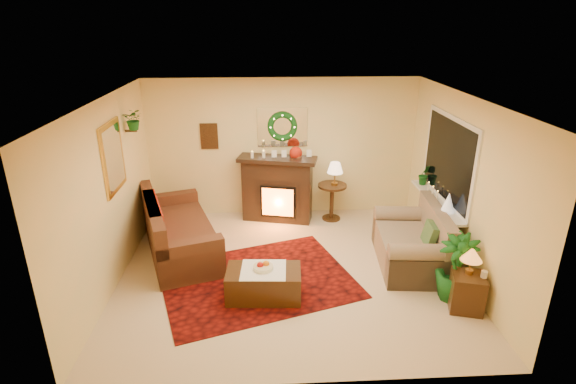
{
  "coord_description": "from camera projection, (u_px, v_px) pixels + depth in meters",
  "views": [
    {
      "loc": [
        -0.35,
        -5.9,
        3.6
      ],
      "look_at": [
        0.0,
        0.35,
        1.15
      ],
      "focal_mm": 28.0,
      "sensor_mm": 36.0,
      "label": 1
    }
  ],
  "objects": [
    {
      "name": "poinsettia",
      "position": [
        296.0,
        153.0,
        8.12
      ],
      "size": [
        0.23,
        0.23,
        0.23
      ],
      "primitive_type": "sphere",
      "color": "#AB1C0D",
      "rests_on": "fireplace"
    },
    {
      "name": "window_sill",
      "position": [
        437.0,
        201.0,
        7.13
      ],
      "size": [
        0.22,
        1.86,
        0.04
      ],
      "primitive_type": "cube",
      "color": "white",
      "rests_on": "wall_right"
    },
    {
      "name": "mantel_candle_b",
      "position": [
        264.0,
        156.0,
        8.08
      ],
      "size": [
        0.06,
        0.06,
        0.19
      ],
      "primitive_type": "cylinder",
      "color": "white",
      "rests_on": "fireplace"
    },
    {
      "name": "ceiling",
      "position": [
        289.0,
        99.0,
        5.87
      ],
      "size": [
        5.0,
        5.0,
        0.0
      ],
      "primitive_type": "plane",
      "color": "white",
      "rests_on": "ground"
    },
    {
      "name": "floor_palm",
      "position": [
        456.0,
        269.0,
        6.0
      ],
      "size": [
        2.05,
        2.05,
        2.82
      ],
      "primitive_type": "imported",
      "rotation": [
        0.0,
        0.0,
        -0.38
      ],
      "color": "#2E6530",
      "rests_on": "floor"
    },
    {
      "name": "sill_plant",
      "position": [
        425.0,
        174.0,
        7.7
      ],
      "size": [
        0.26,
        0.21,
        0.47
      ],
      "primitive_type": "imported",
      "color": "#163212",
      "rests_on": "window_sill"
    },
    {
      "name": "window_glass",
      "position": [
        448.0,
        160.0,
        6.89
      ],
      "size": [
        0.02,
        1.7,
        1.22
      ],
      "primitive_type": "cube",
      "color": "black",
      "rests_on": "wall_right"
    },
    {
      "name": "floor",
      "position": [
        289.0,
        271.0,
        6.82
      ],
      "size": [
        5.0,
        5.0,
        0.0
      ],
      "primitive_type": "plane",
      "color": "beige",
      "rests_on": "ground"
    },
    {
      "name": "lamp_tiffany",
      "position": [
        471.0,
        257.0,
        5.71
      ],
      "size": [
        0.27,
        0.27,
        0.4
      ],
      "primitive_type": "cone",
      "color": "gold",
      "rests_on": "end_table_square"
    },
    {
      "name": "mantel_mirror",
      "position": [
        282.0,
        127.0,
        8.27
      ],
      "size": [
        0.92,
        0.02,
        0.72
      ],
      "primitive_type": "cube",
      "color": "white",
      "rests_on": "wall_back"
    },
    {
      "name": "hanging_plant",
      "position": [
        135.0,
        129.0,
        6.95
      ],
      "size": [
        0.33,
        0.28,
        0.36
      ],
      "primitive_type": "imported",
      "color": "#194719",
      "rests_on": "wall_left"
    },
    {
      "name": "side_table_round",
      "position": [
        332.0,
        203.0,
        8.45
      ],
      "size": [
        0.71,
        0.71,
        0.7
      ],
      "primitive_type": "cylinder",
      "rotation": [
        0.0,
        0.0,
        -0.44
      ],
      "color": "#4B231C",
      "rests_on": "floor"
    },
    {
      "name": "end_table_square",
      "position": [
        467.0,
        291.0,
        5.85
      ],
      "size": [
        0.51,
        0.51,
        0.5
      ],
      "primitive_type": "cube",
      "rotation": [
        0.0,
        0.0,
        -0.28
      ],
      "color": "#441F18",
      "rests_on": "floor"
    },
    {
      "name": "window_frame",
      "position": [
        449.0,
        160.0,
        6.89
      ],
      "size": [
        0.03,
        1.86,
        1.36
      ],
      "primitive_type": "cube",
      "color": "white",
      "rests_on": "wall_right"
    },
    {
      "name": "mantel_candle_a",
      "position": [
        252.0,
        156.0,
        8.06
      ],
      "size": [
        0.06,
        0.06,
        0.17
      ],
      "primitive_type": "cylinder",
      "color": "beige",
      "rests_on": "fireplace"
    },
    {
      "name": "wall_back",
      "position": [
        282.0,
        148.0,
        8.44
      ],
      "size": [
        5.0,
        5.0,
        0.0
      ],
      "primitive_type": "plane",
      "color": "#EFD88C",
      "rests_on": "ground"
    },
    {
      "name": "coffee_table",
      "position": [
        264.0,
        284.0,
        6.11
      ],
      "size": [
        1.03,
        0.61,
        0.42
      ],
      "primitive_type": "cube",
      "rotation": [
        0.0,
        0.0,
        -0.06
      ],
      "color": "#553414",
      "rests_on": "floor"
    },
    {
      "name": "mini_tree",
      "position": [
        448.0,
        202.0,
        6.63
      ],
      "size": [
        0.2,
        0.2,
        0.3
      ],
      "primitive_type": "cone",
      "color": "white",
      "rests_on": "window_sill"
    },
    {
      "name": "gold_mirror",
      "position": [
        113.0,
        157.0,
        6.33
      ],
      "size": [
        0.03,
        0.84,
        1.0
      ],
      "primitive_type": "cube",
      "color": "gold",
      "rests_on": "wall_left"
    },
    {
      "name": "wall_left",
      "position": [
        109.0,
        195.0,
        6.21
      ],
      "size": [
        4.5,
        4.5,
        0.0
      ],
      "primitive_type": "plane",
      "color": "#EFD88C",
      "rests_on": "ground"
    },
    {
      "name": "sofa",
      "position": [
        180.0,
        228.0,
        7.23
      ],
      "size": [
        1.6,
        2.36,
        0.93
      ],
      "primitive_type": "cube",
      "rotation": [
        0.0,
        0.0,
        0.32
      ],
      "color": "#48311E",
      "rests_on": "floor"
    },
    {
      "name": "wall_front",
      "position": [
        303.0,
        277.0,
        4.25
      ],
      "size": [
        5.0,
        5.0,
        0.0
      ],
      "primitive_type": "plane",
      "color": "#EFD88C",
      "rests_on": "ground"
    },
    {
      "name": "area_rug",
      "position": [
        258.0,
        280.0,
        6.56
      ],
      "size": [
        3.16,
        2.73,
        0.01
      ],
      "primitive_type": "cube",
      "rotation": [
        0.0,
        0.0,
        0.32
      ],
      "color": "maroon",
      "rests_on": "floor"
    },
    {
      "name": "lamp_cream",
      "position": [
        335.0,
        176.0,
        8.23
      ],
      "size": [
        0.29,
        0.29,
        0.44
      ],
      "primitive_type": "cone",
      "color": "beige",
      "rests_on": "side_table_round"
    },
    {
      "name": "wall_right",
      "position": [
        462.0,
        188.0,
        6.47
      ],
      "size": [
        4.5,
        4.5,
        0.0
      ],
      "primitive_type": "plane",
      "color": "#EFD88C",
      "rests_on": "ground"
    },
    {
      "name": "fireplace",
      "position": [
        277.0,
        192.0,
        8.37
      ],
      "size": [
        1.32,
        0.68,
        1.16
      ],
      "primitive_type": "cube",
      "rotation": [
        0.0,
        0.0,
        -0.23
      ],
      "color": "#372317",
      "rests_on": "floor"
    },
    {
      "name": "wall_art",
      "position": [
        209.0,
        136.0,
        8.26
      ],
      "size": [
        0.32,
        0.03,
        0.48
      ],
      "primitive_type": "cube",
      "color": "#381E11",
      "rests_on": "wall_back"
    },
    {
      "name": "red_throw",
      "position": [
        178.0,
        222.0,
        7.38
      ],
      "size": [
        0.73,
        1.18,
        0.02
      ],
      "primitive_type": "cube",
      "color": "#BA2C03",
      "rests_on": "sofa"
    },
    {
      "name": "wreath",
      "position": [
        282.0,
        127.0,
        8.23
      ],
      "size": [
        0.55,
        0.11,
        0.55
      ],
      "primitive_type": "torus",
      "rotation": [
        1.57,
        0.0,
        0.0
      ],
      "color": "#194719",
      "rests_on": "wall_back"
    },
    {
      "name": "fruit_bowl",
      "position": [
        263.0,
        268.0,
        6.04
      ],
      "size": [
        0.27,
        0.27,
        0.06
      ],
      "primitive_type": "cylinder",
      "color": "beige",
      "rests_on": "coffee_table"
    },
    {
      "name": "loveseat",
      "position": [
        410.0,
        239.0,
        6.89
      ],
      "size": [
        1.06,
        1.66,
        0.92
      ],
      "primitive_type": "cube",
      "rotation": [
        0.0,
        0.0,
        -0.09
      ],
      "color": "tan",
      "rests_on": "floor"
    }
  ]
}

